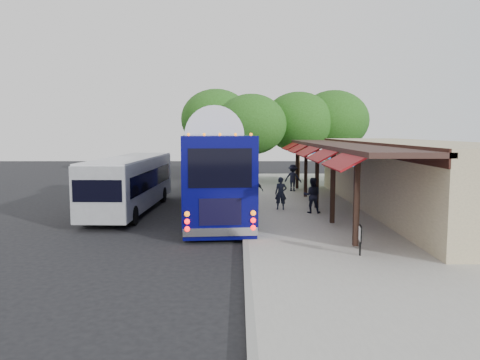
% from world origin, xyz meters
% --- Properties ---
extents(ground, '(90.00, 90.00, 0.00)m').
position_xyz_m(ground, '(0.00, 0.00, 0.00)').
color(ground, black).
rests_on(ground, ground).
extents(sidewalk, '(10.00, 40.00, 0.15)m').
position_xyz_m(sidewalk, '(5.00, 4.00, 0.07)').
color(sidewalk, '#9E9B93').
rests_on(sidewalk, ground).
extents(curb, '(0.20, 40.00, 0.16)m').
position_xyz_m(curb, '(0.05, 4.00, 0.07)').
color(curb, gray).
rests_on(curb, ground).
extents(station_shelter, '(8.15, 20.00, 3.60)m').
position_xyz_m(station_shelter, '(8.38, 4.00, 1.85)').
color(station_shelter, tan).
rests_on(station_shelter, ground).
extents(coach_bus, '(3.95, 13.38, 4.23)m').
position_xyz_m(coach_bus, '(-1.45, 3.62, 2.27)').
color(coach_bus, '#070755').
rests_on(coach_bus, ground).
extents(city_bus, '(2.58, 10.43, 2.78)m').
position_xyz_m(city_bus, '(-5.74, 4.25, 1.54)').
color(city_bus, gray).
rests_on(city_bus, ground).
extents(ped_a, '(0.67, 0.51, 1.65)m').
position_xyz_m(ped_a, '(1.94, 3.92, 0.97)').
color(ped_a, black).
rests_on(ped_a, sidewalk).
extents(ped_b, '(0.92, 0.77, 1.73)m').
position_xyz_m(ped_b, '(3.36, 2.84, 1.01)').
color(ped_b, black).
rests_on(ped_b, sidewalk).
extents(ped_c, '(1.08, 0.72, 1.71)m').
position_xyz_m(ped_c, '(0.60, 4.45, 1.00)').
color(ped_c, black).
rests_on(ped_c, sidewalk).
extents(ped_d, '(1.30, 1.04, 1.76)m').
position_xyz_m(ped_d, '(3.40, 11.21, 1.03)').
color(ped_d, black).
rests_on(ped_d, sidewalk).
extents(sign_board, '(0.10, 0.45, 0.98)m').
position_xyz_m(sign_board, '(3.67, -5.00, 0.81)').
color(sign_board, black).
rests_on(sign_board, sidewalk).
extents(tree_left, '(5.41, 5.41, 6.93)m').
position_xyz_m(tree_left, '(0.74, 15.99, 4.62)').
color(tree_left, '#382314').
rests_on(tree_left, ground).
extents(tree_mid, '(5.69, 5.69, 7.28)m').
position_xyz_m(tree_mid, '(4.62, 18.48, 4.86)').
color(tree_mid, '#382314').
rests_on(tree_mid, ground).
extents(tree_right, '(5.87, 5.87, 7.52)m').
position_xyz_m(tree_right, '(7.72, 19.71, 5.01)').
color(tree_right, '#382314').
rests_on(tree_right, ground).
extents(tree_far, '(6.00, 6.00, 7.69)m').
position_xyz_m(tree_far, '(-2.11, 20.51, 5.13)').
color(tree_far, '#382314').
rests_on(tree_far, ground).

